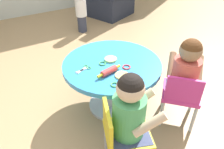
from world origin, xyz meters
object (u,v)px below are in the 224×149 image
object	(u,v)px
craft_table	(112,75)
seated_child_left	(130,109)
craft_scissors	(85,68)
child_chair_left	(123,134)
seated_child_right	(186,69)
rolling_pin	(109,71)
child_chair_right	(181,94)
toddler_standing	(81,9)

from	to	relation	value
craft_table	seated_child_left	xyz separation A→B (m)	(-0.21, -0.56, 0.16)
craft_scissors	child_chair_left	bearing A→B (deg)	-90.54
craft_table	seated_child_right	size ratio (longest dim) A/B	1.65
child_chair_left	craft_scissors	bearing A→B (deg)	89.46
child_chair_left	seated_child_right	world-z (taller)	seated_child_right
rolling_pin	craft_scissors	world-z (taller)	rolling_pin
craft_scissors	rolling_pin	bearing A→B (deg)	-49.93
child_chair_right	toddler_standing	size ratio (longest dim) A/B	0.80
child_chair_left	toddler_standing	size ratio (longest dim) A/B	0.80
child_chair_right	seated_child_right	size ratio (longest dim) A/B	1.05
child_chair_left	seated_child_left	size ratio (longest dim) A/B	1.05
seated_child_left	child_chair_right	world-z (taller)	seated_child_left
rolling_pin	craft_table	bearing A→B (deg)	51.03
rolling_pin	craft_scissors	bearing A→B (deg)	130.07
seated_child_left	craft_table	bearing A→B (deg)	69.97
child_chair_left	rolling_pin	distance (m)	0.49
child_chair_left	child_chair_right	bearing A→B (deg)	8.62
child_chair_left	child_chair_right	size ratio (longest dim) A/B	1.00
toddler_standing	craft_scissors	size ratio (longest dim) A/B	4.73
seated_child_left	seated_child_right	xyz separation A→B (m)	(0.63, 0.14, 0.00)
craft_table	child_chair_left	distance (m)	0.60
child_chair_right	seated_child_right	distance (m)	0.23
toddler_standing	craft_table	bearing A→B (deg)	-105.28
child_chair_right	craft_scissors	size ratio (longest dim) A/B	3.78
seated_child_left	seated_child_right	distance (m)	0.64
child_chair_right	toddler_standing	world-z (taller)	toddler_standing
child_chair_right	toddler_standing	bearing A→B (deg)	87.90
craft_scissors	seated_child_right	bearing A→B (deg)	-34.71
craft_scissors	craft_table	bearing A→B (deg)	-7.77
craft_table	toddler_standing	distance (m)	1.80
craft_table	toddler_standing	bearing A→B (deg)	74.72
child_chair_left	seated_child_right	size ratio (longest dim) A/B	1.05
rolling_pin	toddler_standing	bearing A→B (deg)	72.79
toddler_standing	rolling_pin	distance (m)	1.96
seated_child_right	toddler_standing	size ratio (longest dim) A/B	0.76
seated_child_right	rolling_pin	xyz separation A→B (m)	(-0.53, 0.30, -0.01)
craft_table	seated_child_left	world-z (taller)	seated_child_left
toddler_standing	child_chair_left	bearing A→B (deg)	-107.41
seated_child_right	craft_table	bearing A→B (deg)	134.88
seated_child_left	rolling_pin	distance (m)	0.45
child_chair_left	seated_child_left	xyz separation A→B (m)	(0.04, -0.01, 0.23)
child_chair_right	craft_scissors	world-z (taller)	child_chair_right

